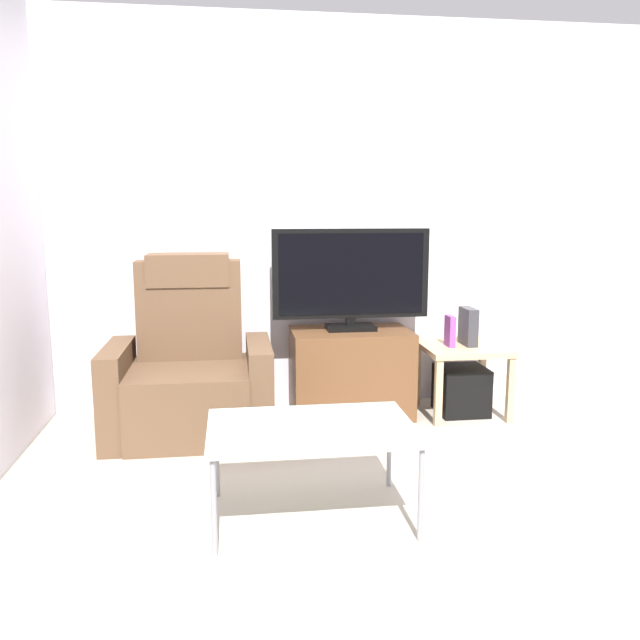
# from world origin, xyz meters

# --- Properties ---
(ground_plane) EXTENTS (6.40, 6.40, 0.00)m
(ground_plane) POSITION_xyz_m (0.00, 0.00, 0.00)
(ground_plane) COLOR #B2A899
(wall_back) EXTENTS (6.40, 0.06, 2.60)m
(wall_back) POSITION_xyz_m (0.00, 1.13, 1.30)
(wall_back) COLOR silver
(wall_back) RESTS_ON ground
(tv_stand) EXTENTS (0.78, 0.49, 0.57)m
(tv_stand) POSITION_xyz_m (0.11, 0.82, 0.29)
(tv_stand) COLOR brown
(tv_stand) RESTS_ON ground
(television) EXTENTS (1.03, 0.20, 0.66)m
(television) POSITION_xyz_m (0.11, 0.84, 0.92)
(television) COLOR black
(television) RESTS_ON tv_stand
(recliner_armchair) EXTENTS (0.98, 0.78, 1.08)m
(recliner_armchair) POSITION_xyz_m (-0.92, 0.63, 0.37)
(recliner_armchair) COLOR brown
(recliner_armchair) RESTS_ON ground
(side_table) EXTENTS (0.54, 0.54, 0.47)m
(side_table) POSITION_xyz_m (0.85, 0.75, 0.39)
(side_table) COLOR tan
(side_table) RESTS_ON ground
(subwoofer_box) EXTENTS (0.32, 0.32, 0.32)m
(subwoofer_box) POSITION_xyz_m (0.85, 0.75, 0.16)
(subwoofer_box) COLOR black
(subwoofer_box) RESTS_ON ground
(book_upright) EXTENTS (0.04, 0.12, 0.20)m
(book_upright) POSITION_xyz_m (0.75, 0.73, 0.57)
(book_upright) COLOR purple
(book_upright) RESTS_ON side_table
(game_console) EXTENTS (0.07, 0.20, 0.25)m
(game_console) POSITION_xyz_m (0.89, 0.76, 0.59)
(game_console) COLOR #333338
(game_console) RESTS_ON side_table
(coffee_table) EXTENTS (0.90, 0.60, 0.42)m
(coffee_table) POSITION_xyz_m (-0.33, -0.59, 0.40)
(coffee_table) COLOR #B2C6C1
(coffee_table) RESTS_ON ground
(cell_phone) EXTENTS (0.12, 0.17, 0.01)m
(cell_phone) POSITION_xyz_m (-0.29, -0.55, 0.43)
(cell_phone) COLOR #B7B7BC
(cell_phone) RESTS_ON coffee_table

